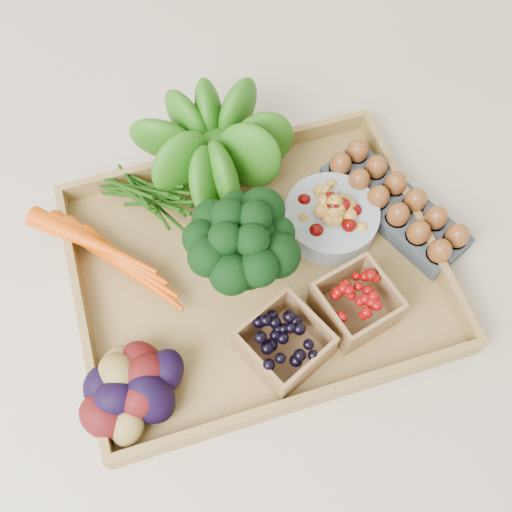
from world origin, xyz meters
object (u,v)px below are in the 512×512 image
object	(u,v)px
egg_carton	(393,208)
broccoli	(242,258)
tray	(256,271)
cherry_bowl	(331,218)

from	to	relation	value
egg_carton	broccoli	bearing A→B (deg)	164.87
tray	cherry_bowl	world-z (taller)	cherry_bowl
cherry_bowl	egg_carton	distance (m)	0.11
tray	cherry_bowl	distance (m)	0.15
tray	egg_carton	bearing A→B (deg)	7.74
tray	egg_carton	size ratio (longest dim) A/B	2.15
broccoli	cherry_bowl	size ratio (longest dim) A/B	1.08
cherry_bowl	broccoli	bearing A→B (deg)	-163.34
egg_carton	cherry_bowl	bearing A→B (deg)	151.73
tray	egg_carton	distance (m)	0.25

